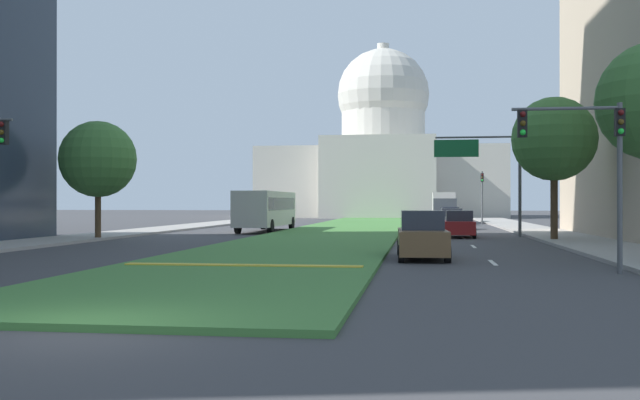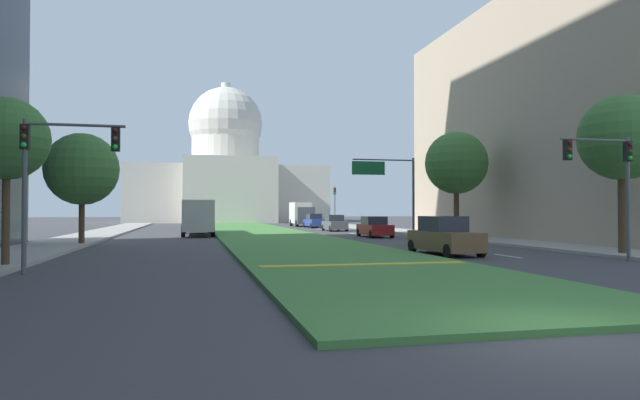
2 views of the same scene
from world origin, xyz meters
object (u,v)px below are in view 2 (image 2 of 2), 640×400
object	(u,v)px
capitol_building	(226,177)
traffic_light_far_right	(335,201)
city_bus	(198,215)
sedan_lead_stopped	(444,237)
sedan_distant	(335,223)
box_truck_delivery	(301,214)
street_tree_left_near	(7,139)
street_tree_left_mid	(82,169)
sedan_midblock	(375,227)
overhead_guide_sign	(391,180)
traffic_light_near_right	(611,170)
traffic_light_near_left	(52,161)
street_tree_right_mid	(456,163)
street_tree_right_near	(622,138)
sedan_far_horizon	(314,221)

from	to	relation	value
capitol_building	traffic_light_far_right	distance (m)	39.66
city_bus	traffic_light_far_right	bearing A→B (deg)	48.91
sedan_lead_stopped	sedan_distant	bearing A→B (deg)	85.52
box_truck_delivery	street_tree_left_near	bearing A→B (deg)	-112.36
street_tree_left_mid	street_tree_left_near	bearing A→B (deg)	-90.55
sedan_lead_stopped	sedan_midblock	xyz separation A→B (m)	(2.33, 17.61, -0.08)
overhead_guide_sign	street_tree_left_near	bearing A→B (deg)	-136.99
capitol_building	traffic_light_near_right	distance (m)	87.93
overhead_guide_sign	box_truck_delivery	size ratio (longest dim) A/B	1.02
sedan_distant	sedan_lead_stopped	bearing A→B (deg)	-94.48
traffic_light_far_right	street_tree_left_mid	distance (m)	41.12
traffic_light_near_left	box_truck_delivery	world-z (taller)	traffic_light_near_left
traffic_light_far_right	street_tree_right_mid	bearing A→B (deg)	-87.65
street_tree_left_mid	city_bus	distance (m)	15.23
street_tree_left_near	street_tree_right_near	bearing A→B (deg)	-0.65
traffic_light_near_right	sedan_lead_stopped	bearing A→B (deg)	135.14
sedan_far_horizon	box_truck_delivery	size ratio (longest dim) A/B	0.69
street_tree_left_near	sedan_lead_stopped	xyz separation A→B (m)	(18.56, 2.38, -3.89)
traffic_light_near_right	sedan_far_horizon	xyz separation A→B (m)	(-2.36, 47.26, -2.99)
traffic_light_near_left	traffic_light_far_right	bearing A→B (deg)	65.44
traffic_light_far_right	overhead_guide_sign	world-z (taller)	overhead_guide_sign
traffic_light_far_right	street_tree_right_mid	xyz separation A→B (m)	(1.29, -31.33, 2.32)
sedan_distant	city_bus	bearing A→B (deg)	-155.72
street_tree_left_mid	sedan_lead_stopped	size ratio (longest dim) A/B	1.44
traffic_light_near_right	traffic_light_far_right	bearing A→B (deg)	89.02
traffic_light_far_right	sedan_distant	size ratio (longest dim) A/B	1.25
street_tree_left_near	overhead_guide_sign	bearing A→B (deg)	43.01
traffic_light_far_right	street_tree_right_near	distance (m)	47.27
sedan_far_horizon	box_truck_delivery	distance (m)	6.36
traffic_light_near_left	overhead_guide_sign	size ratio (longest dim) A/B	0.80
street_tree_right_mid	sedan_far_horizon	world-z (taller)	street_tree_right_mid
capitol_building	sedan_lead_stopped	xyz separation A→B (m)	(5.70, -82.07, -7.60)
street_tree_left_mid	sedan_distant	distance (m)	28.77
traffic_light_near_right	box_truck_delivery	xyz separation A→B (m)	(-2.73, 53.55, -2.12)
traffic_light_near_left	overhead_guide_sign	xyz separation A→B (m)	(20.63, 23.39, 0.85)
overhead_guide_sign	box_truck_delivery	world-z (taller)	overhead_guide_sign
street_tree_left_mid	sedan_midblock	xyz separation A→B (m)	(20.75, 6.20, -3.85)
sedan_midblock	sedan_far_horizon	size ratio (longest dim) A/B	1.03
capitol_building	sedan_midblock	xyz separation A→B (m)	(8.03, -64.46, -7.68)
sedan_midblock	box_truck_delivery	xyz separation A→B (m)	(0.04, 30.87, 0.90)
traffic_light_near_left	street_tree_right_near	size ratio (longest dim) A/B	0.69
street_tree_right_near	street_tree_right_mid	size ratio (longest dim) A/B	0.95
capitol_building	sedan_distant	size ratio (longest dim) A/B	8.39
traffic_light_far_right	street_tree_right_mid	world-z (taller)	street_tree_right_mid
overhead_guide_sign	sedan_midblock	size ratio (longest dim) A/B	1.42
street_tree_left_near	capitol_building	bearing A→B (deg)	81.35
street_tree_right_near	box_truck_delivery	size ratio (longest dim) A/B	1.18
street_tree_left_mid	street_tree_right_mid	bearing A→B (deg)	3.95
street_tree_right_mid	box_truck_delivery	world-z (taller)	street_tree_right_mid
sedan_distant	sedan_far_horizon	bearing A→B (deg)	88.39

